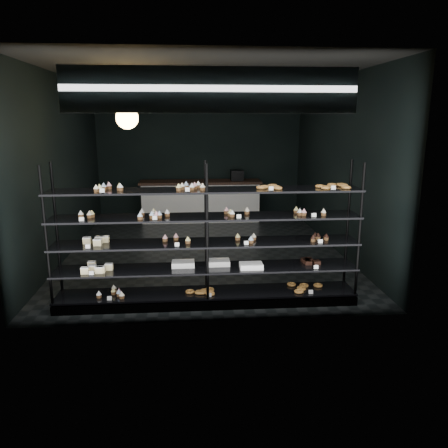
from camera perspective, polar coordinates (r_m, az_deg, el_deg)
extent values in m
cube|color=black|center=(8.33, -2.55, -3.40)|extent=(5.00, 6.00, 0.01)
cube|color=black|center=(8.00, -2.81, 19.01)|extent=(5.00, 6.00, 0.01)
cube|color=black|center=(10.99, -3.21, 9.21)|extent=(5.00, 0.01, 3.20)
cube|color=black|center=(5.04, -1.51, 4.00)|extent=(5.00, 0.01, 3.20)
cube|color=black|center=(8.31, -20.30, 6.97)|extent=(0.01, 6.00, 3.20)
cube|color=black|center=(8.47, 14.64, 7.48)|extent=(0.01, 6.00, 3.20)
cube|color=black|center=(6.01, -2.21, -9.75)|extent=(4.00, 0.50, 0.12)
cylinder|color=black|center=(5.76, -22.19, -2.05)|extent=(0.04, 0.04, 1.85)
cylinder|color=black|center=(6.17, -20.99, -0.96)|extent=(0.04, 0.04, 1.85)
cylinder|color=black|center=(5.49, -2.20, -1.77)|extent=(0.04, 0.04, 1.85)
cylinder|color=black|center=(5.92, -2.38, -0.64)|extent=(0.04, 0.04, 1.85)
cylinder|color=black|center=(5.90, 17.28, -1.29)|extent=(0.04, 0.04, 1.85)
cylinder|color=black|center=(6.30, 15.83, -0.27)|extent=(0.04, 0.04, 1.85)
cube|color=black|center=(5.97, -2.22, -8.96)|extent=(4.00, 0.50, 0.03)
cube|color=black|center=(5.85, -2.25, -5.79)|extent=(4.00, 0.50, 0.02)
cube|color=black|center=(5.74, -2.28, -2.49)|extent=(4.00, 0.50, 0.02)
cube|color=black|center=(5.65, -2.31, 0.92)|extent=(4.00, 0.50, 0.02)
cube|color=black|center=(5.59, -2.35, 4.43)|extent=(4.00, 0.50, 0.02)
cube|color=white|center=(5.50, -15.45, 4.19)|extent=(0.06, 0.04, 0.06)
cube|color=white|center=(5.40, -4.50, 4.48)|extent=(0.06, 0.04, 0.06)
cube|color=white|center=(5.50, 6.60, 4.60)|extent=(0.05, 0.04, 0.06)
cube|color=white|center=(5.71, 14.48, 4.58)|extent=(0.06, 0.04, 0.06)
cube|color=white|center=(5.63, -18.21, 0.57)|extent=(0.06, 0.04, 0.06)
cube|color=white|center=(5.48, -9.31, 0.76)|extent=(0.05, 0.04, 0.06)
cube|color=white|center=(5.50, 2.18, 0.97)|extent=(0.06, 0.04, 0.06)
cube|color=white|center=(5.69, 11.74, 1.11)|extent=(0.06, 0.04, 0.06)
cube|color=white|center=(5.70, -17.66, -2.85)|extent=(0.06, 0.04, 0.06)
cube|color=white|center=(5.55, -6.12, -2.71)|extent=(0.06, 0.04, 0.06)
cube|color=white|center=(5.60, 3.35, -2.51)|extent=(0.05, 0.04, 0.06)
cube|color=white|center=(5.81, 12.63, -2.24)|extent=(0.06, 0.04, 0.06)
cube|color=white|center=(5.80, -16.96, -6.17)|extent=(0.06, 0.04, 0.06)
cube|color=white|center=(5.90, 12.30, -5.52)|extent=(0.06, 0.04, 0.06)
cube|color=white|center=(5.88, -14.46, -9.39)|extent=(0.06, 0.04, 0.06)
cube|color=white|center=(5.79, -2.31, -9.30)|extent=(0.05, 0.04, 0.06)
cube|color=white|center=(6.00, 11.35, -8.72)|extent=(0.06, 0.04, 0.06)
cube|color=#110D41|center=(5.06, -1.65, 17.11)|extent=(3.20, 0.04, 0.45)
cube|color=white|center=(5.04, -1.64, 17.13)|extent=(3.30, 0.02, 0.50)
cylinder|color=black|center=(6.72, -12.74, 17.19)|extent=(0.01, 0.01, 0.57)
sphere|color=#FFBD59|center=(6.70, -12.54, 13.38)|extent=(0.33, 0.33, 0.33)
cube|color=silver|center=(10.65, -3.06, 2.88)|extent=(2.80, 0.60, 0.92)
cube|color=black|center=(10.57, -3.09, 5.49)|extent=(2.91, 0.65, 0.06)
cube|color=black|center=(10.61, 1.70, 6.38)|extent=(0.30, 0.30, 0.25)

